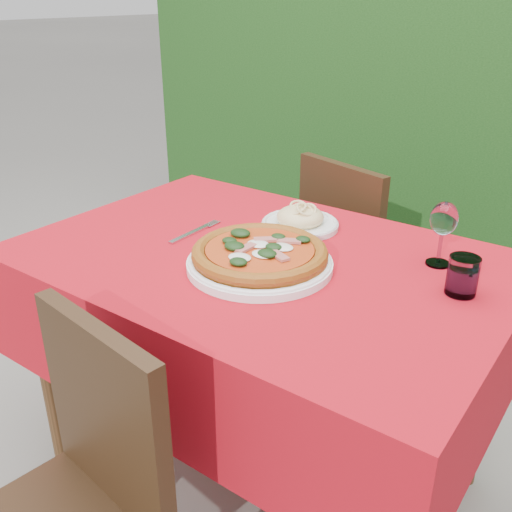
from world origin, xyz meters
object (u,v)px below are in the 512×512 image
Objects in this scene: chair_near at (73,499)px; wine_glass at (444,221)px; pizza_plate at (260,256)px; chair_far at (355,255)px; water_glass at (462,278)px; fork at (190,234)px; pasta_plate at (300,220)px.

wine_glass reaches higher than chair_near.
wine_glass is (0.35, 0.28, 0.09)m from pizza_plate.
chair_far is 0.84m from water_glass.
chair_far is 0.75m from fork.
fork is (-0.26, 0.65, 0.28)m from chair_near.
chair_near is 0.75m from fork.
chair_near is 3.82× the size of fork.
fork is at bearing 168.92° from pizza_plate.
water_glass is 0.55× the size of wine_glass.
pasta_plate is 0.32m from fork.
pizza_plate is 0.46m from wine_glass.
wine_glass is at bearing 128.32° from water_glass.
pasta_plate is (-0.04, 0.88, 0.30)m from chair_near.
chair_far is 0.73m from wine_glass.
chair_near is 9.10× the size of water_glass.
chair_far is 0.53m from pasta_plate.
fork is (-0.28, 0.06, -0.03)m from pizza_plate.
water_glass is (0.54, -0.57, 0.30)m from chair_far.
chair_far is at bearing 100.94° from chair_near.
wine_glass reaches higher than fork.
chair_far is 5.11× the size of wine_glass.
pizza_plate is 0.29m from pasta_plate.
wine_glass is (0.37, 0.88, 0.39)m from chair_near.
pizza_plate is at bearing 96.03° from chair_near.
wine_glass is (-0.10, 0.12, 0.08)m from water_glass.
chair_near is 0.67m from pizza_plate.
chair_near is 3.71× the size of pasta_plate.
chair_far is at bearing 73.41° from fork.
pasta_plate is 0.42m from wine_glass.
chair_far reaches higher than pizza_plate.
wine_glass is at bearing 151.01° from chair_far.
water_glass reaches higher than pizza_plate.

